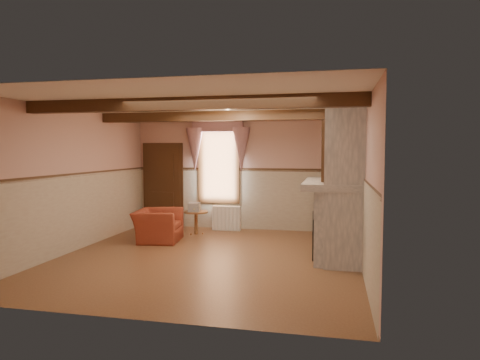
% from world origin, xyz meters
% --- Properties ---
extents(floor, '(5.50, 6.00, 0.01)m').
position_xyz_m(floor, '(0.00, 0.00, 0.00)').
color(floor, brown).
rests_on(floor, ground).
extents(ceiling, '(5.50, 6.00, 0.01)m').
position_xyz_m(ceiling, '(0.00, 0.00, 2.80)').
color(ceiling, silver).
rests_on(ceiling, wall_back).
extents(wall_back, '(5.50, 0.02, 2.80)m').
position_xyz_m(wall_back, '(0.00, 3.00, 1.40)').
color(wall_back, tan).
rests_on(wall_back, floor).
extents(wall_front, '(5.50, 0.02, 2.80)m').
position_xyz_m(wall_front, '(0.00, -3.00, 1.40)').
color(wall_front, tan).
rests_on(wall_front, floor).
extents(wall_left, '(0.02, 6.00, 2.80)m').
position_xyz_m(wall_left, '(-2.75, 0.00, 1.40)').
color(wall_left, tan).
rests_on(wall_left, floor).
extents(wall_right, '(0.02, 6.00, 2.80)m').
position_xyz_m(wall_right, '(2.75, 0.00, 1.40)').
color(wall_right, tan).
rests_on(wall_right, floor).
extents(wainscot, '(5.50, 6.00, 1.50)m').
position_xyz_m(wainscot, '(0.00, 0.00, 0.75)').
color(wainscot, '#C0B49B').
rests_on(wainscot, floor).
extents(chair_rail, '(5.50, 6.00, 0.08)m').
position_xyz_m(chair_rail, '(0.00, 0.00, 1.50)').
color(chair_rail, black).
rests_on(chair_rail, wainscot).
extents(firebox, '(0.20, 0.95, 0.90)m').
position_xyz_m(firebox, '(2.00, 0.60, 0.45)').
color(firebox, black).
rests_on(firebox, floor).
extents(armchair, '(1.06, 1.17, 0.69)m').
position_xyz_m(armchair, '(-1.48, 1.14, 0.34)').
color(armchair, maroon).
rests_on(armchair, floor).
extents(side_table, '(0.72, 0.72, 0.55)m').
position_xyz_m(side_table, '(-0.91, 2.05, 0.28)').
color(side_table, brown).
rests_on(side_table, floor).
extents(book_stack, '(0.31, 0.36, 0.20)m').
position_xyz_m(book_stack, '(-0.94, 2.02, 0.65)').
color(book_stack, '#B7AD8C').
rests_on(book_stack, side_table).
extents(radiator, '(0.70, 0.19, 0.60)m').
position_xyz_m(radiator, '(-0.33, 2.70, 0.30)').
color(radiator, white).
rests_on(radiator, floor).
extents(bowl, '(0.38, 0.38, 0.09)m').
position_xyz_m(bowl, '(2.24, 0.77, 1.47)').
color(bowl, brown).
rests_on(bowl, mantel).
extents(mantel_clock, '(0.14, 0.24, 0.20)m').
position_xyz_m(mantel_clock, '(2.24, 1.40, 1.52)').
color(mantel_clock, black).
rests_on(mantel_clock, mantel).
extents(oil_lamp, '(0.11, 0.11, 0.28)m').
position_xyz_m(oil_lamp, '(2.24, 1.13, 1.56)').
color(oil_lamp, gold).
rests_on(oil_lamp, mantel).
extents(candle_red, '(0.06, 0.06, 0.16)m').
position_xyz_m(candle_red, '(2.24, -0.21, 1.50)').
color(candle_red, '#A9142C').
rests_on(candle_red, mantel).
extents(jar_yellow, '(0.06, 0.06, 0.12)m').
position_xyz_m(jar_yellow, '(2.24, 0.30, 1.48)').
color(jar_yellow, gold).
rests_on(jar_yellow, mantel).
extents(fireplace, '(0.85, 2.00, 2.80)m').
position_xyz_m(fireplace, '(2.42, 0.60, 1.40)').
color(fireplace, gray).
rests_on(fireplace, floor).
extents(mantel, '(1.05, 2.05, 0.12)m').
position_xyz_m(mantel, '(2.24, 0.60, 1.36)').
color(mantel, gray).
rests_on(mantel, fireplace).
extents(overmantel_mirror, '(0.06, 1.44, 1.04)m').
position_xyz_m(overmantel_mirror, '(2.06, 0.60, 1.97)').
color(overmantel_mirror, silver).
rests_on(overmantel_mirror, fireplace).
extents(door, '(1.10, 0.10, 2.10)m').
position_xyz_m(door, '(-2.10, 2.94, 1.05)').
color(door, black).
rests_on(door, floor).
extents(window, '(1.06, 0.08, 2.02)m').
position_xyz_m(window, '(-0.60, 2.97, 1.65)').
color(window, white).
rests_on(window, wall_back).
extents(window_drapes, '(1.30, 0.14, 1.40)m').
position_xyz_m(window_drapes, '(-0.60, 2.88, 2.25)').
color(window_drapes, gray).
rests_on(window_drapes, wall_back).
extents(ceiling_beam_front, '(5.50, 0.18, 0.20)m').
position_xyz_m(ceiling_beam_front, '(0.00, -1.20, 2.70)').
color(ceiling_beam_front, black).
rests_on(ceiling_beam_front, ceiling).
extents(ceiling_beam_back, '(5.50, 0.18, 0.20)m').
position_xyz_m(ceiling_beam_back, '(0.00, 1.20, 2.70)').
color(ceiling_beam_back, black).
rests_on(ceiling_beam_back, ceiling).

